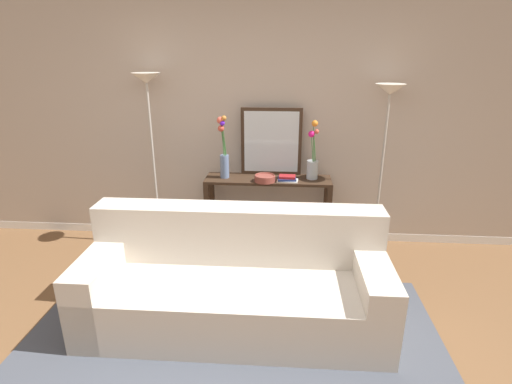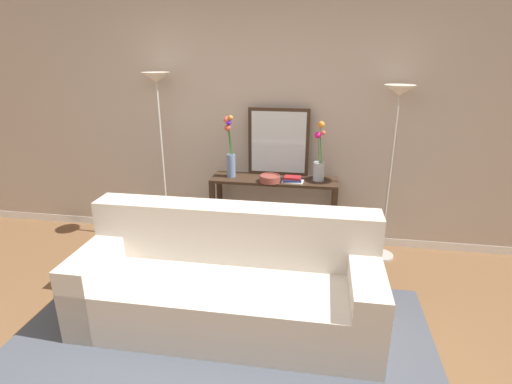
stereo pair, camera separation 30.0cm
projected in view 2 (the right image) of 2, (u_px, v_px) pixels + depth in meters
The scene contains 12 objects.
back_wall at pixel (251, 100), 4.17m from camera, with size 12.00×0.15×3.08m.
area_rug at pixel (225, 331), 3.05m from camera, with size 3.09×1.59×0.01m.
couch at pixel (229, 285), 3.09m from camera, with size 2.28×0.87×0.88m.
console_table at pixel (274, 201), 4.17m from camera, with size 1.29×0.35×0.78m.
floor_lamp_left at pixel (159, 112), 4.05m from camera, with size 0.28×0.28×1.82m.
floor_lamp_right at pixel (395, 126), 3.71m from camera, with size 0.28×0.28×1.73m.
wall_mirror at pixel (278, 142), 4.10m from camera, with size 0.63×0.02×0.70m.
vase_tall_flowers at pixel (230, 153), 4.06m from camera, with size 0.11×0.10×0.64m.
vase_short_flowers at pixel (319, 163), 3.98m from camera, with size 0.12×0.13×0.60m.
fruit_bowl at pixel (270, 178), 3.99m from camera, with size 0.21×0.21×0.07m.
book_stack at pixel (293, 180), 3.97m from camera, with size 0.22×0.16×0.06m.
book_row_under_console at pixel (238, 240), 4.40m from camera, with size 0.28×0.16×0.13m.
Camera 2 is at (0.76, -1.82, 2.03)m, focal length 28.02 mm.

